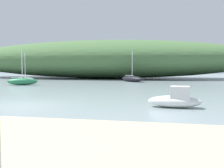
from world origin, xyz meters
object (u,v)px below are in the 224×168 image
Objects in this scene: sailboat_centre_water at (25,79)px; sailboat_outer_mooring at (22,81)px; motorboat_west_reach at (176,99)px; sailboat_by_sandbar at (132,79)px.

sailboat_outer_mooring is at bearing -62.78° from sailboat_centre_water.
motorboat_west_reach is (17.30, -16.92, 0.09)m from sailboat_centre_water.
sailboat_outer_mooring is at bearing 141.41° from motorboat_west_reach.
sailboat_centre_water is at bearing -167.34° from sailboat_by_sandbar.
sailboat_outer_mooring reaches higher than sailboat_centre_water.
sailboat_by_sandbar is 1.61× the size of motorboat_west_reach.
sailboat_outer_mooring reaches higher than motorboat_west_reach.
sailboat_centre_water is (-12.85, -2.89, -0.08)m from sailboat_by_sandbar.
sailboat_by_sandbar is at bearing 38.85° from sailboat_outer_mooring.
sailboat_by_sandbar is 13.17m from sailboat_centre_water.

